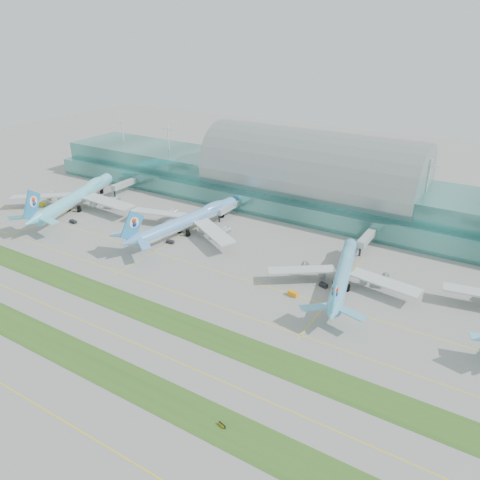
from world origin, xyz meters
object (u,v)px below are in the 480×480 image
Objects in this scene: terminal at (310,183)px; airliner_c at (343,272)px; airliner_a at (77,196)px; taxiway_sign_east at (222,425)px; airliner_b at (190,219)px.

terminal is 5.10× the size of airliner_c.
airliner_c is at bearing -19.16° from airliner_a.
airliner_a reaches higher than taxiway_sign_east.
airliner_b reaches higher than airliner_c.
airliner_b is 32.24× the size of taxiway_sign_east.
airliner_b is 83.65m from airliner_c.
airliner_b is at bearing 159.27° from airliner_c.
terminal is 4.37× the size of airliner_b.
airliner_a is 73.03m from airliner_b.
airliner_b is at bearing 146.72° from taxiway_sign_east.
airliner_c reaches higher than taxiway_sign_east.
terminal reaches higher than airliner_a.
taxiway_sign_east is (82.15, -95.26, -6.10)m from airliner_b.
terminal is at bearing 109.25° from airliner_c.
airliner_c is 27.63× the size of taxiway_sign_east.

